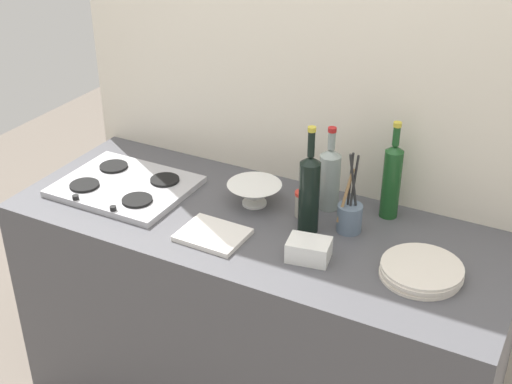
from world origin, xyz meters
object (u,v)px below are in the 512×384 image
Objects in this scene: wine_bottle_mid_left at (392,179)px; butter_dish at (309,250)px; plate_stack at (421,271)px; mixing_bowl at (254,193)px; stovetop_hob at (125,186)px; wine_bottle_leftmost at (309,192)px; condiment_jar_front at (302,204)px; utensil_crock at (350,215)px; wine_bottle_mid_right at (330,177)px; cutting_board at (213,235)px.

wine_bottle_mid_left is 2.65× the size of butter_dish.
mixing_bowl is at bearing 166.87° from plate_stack.
stovetop_hob is 1.26× the size of wine_bottle_leftmost.
condiment_jar_front reaches higher than plate_stack.
stovetop_hob is at bearing -163.59° from wine_bottle_mid_left.
stovetop_hob is 1.62× the size of utensil_crock.
wine_bottle_mid_right is 0.47m from cutting_board.
condiment_jar_front is at bearing 119.09° from butter_dish.
wine_bottle_mid_left is 0.50m from mixing_bowl.
stovetop_hob is 1.01m from wine_bottle_mid_left.
stovetop_hob is at bearing 178.69° from plate_stack.
wine_bottle_leftmost is 1.75× the size of cutting_board.
butter_dish is (0.81, -0.10, 0.02)m from stovetop_hob.
condiment_jar_front reaches higher than mixing_bowl.
condiment_jar_front is at bearing 175.49° from utensil_crock.
cutting_board is (-0.48, -0.42, -0.14)m from wine_bottle_mid_left.
wine_bottle_leftmost is 0.18m from wine_bottle_mid_right.
plate_stack is at bearing -13.13° from mixing_bowl.
wine_bottle_leftmost reaches higher than butter_dish.
cutting_board is (-0.02, -0.27, -0.04)m from mixing_bowl.
wine_bottle_mid_right reaches higher than cutting_board.
wine_bottle_mid_right reaches higher than stovetop_hob.
mixing_bowl is at bearing -178.73° from condiment_jar_front.
wine_bottle_mid_left reaches higher than butter_dish.
utensil_crock reaches higher than cutting_board.
condiment_jar_front is (-0.13, 0.24, 0.01)m from butter_dish.
wine_bottle_mid_right is 2.32× the size of butter_dish.
mixing_bowl is (-0.25, 0.07, -0.11)m from wine_bottle_leftmost.
wine_bottle_leftmost is 0.28m from mixing_bowl.
butter_dish is 0.23m from utensil_crock.
condiment_jar_front is (-0.06, 0.08, -0.10)m from wine_bottle_leftmost.
cutting_board is at bearing -139.22° from wine_bottle_mid_left.
mixing_bowl is (0.49, 0.13, 0.03)m from stovetop_hob.
butter_dish reaches higher than plate_stack.
plate_stack is 0.36m from butter_dish.
wine_bottle_mid_left reaches higher than cutting_board.
plate_stack is 0.39m from wine_bottle_mid_left.
wine_bottle_mid_left is (-0.21, 0.31, 0.13)m from plate_stack.
utensil_crock is 0.47m from cutting_board.
wine_bottle_mid_right is at bearing 89.49° from wine_bottle_leftmost.
wine_bottle_mid_right is (-0.21, -0.05, -0.02)m from wine_bottle_mid_left.
plate_stack is 0.45m from wine_bottle_leftmost.
condiment_jar_front is 0.34m from cutting_board.
utensil_crock is (0.37, -0.01, 0.01)m from mixing_bowl.
utensil_crock is at bearing 153.80° from plate_stack.
wine_bottle_mid_right is at bearing 22.90° from mixing_bowl.
butter_dish is 0.61× the size of cutting_board.
stovetop_hob is 0.82m from butter_dish.
wine_bottle_mid_right is (0.74, 0.24, 0.11)m from stovetop_hob.
wine_bottle_mid_left is at bearing 12.09° from wine_bottle_mid_right.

